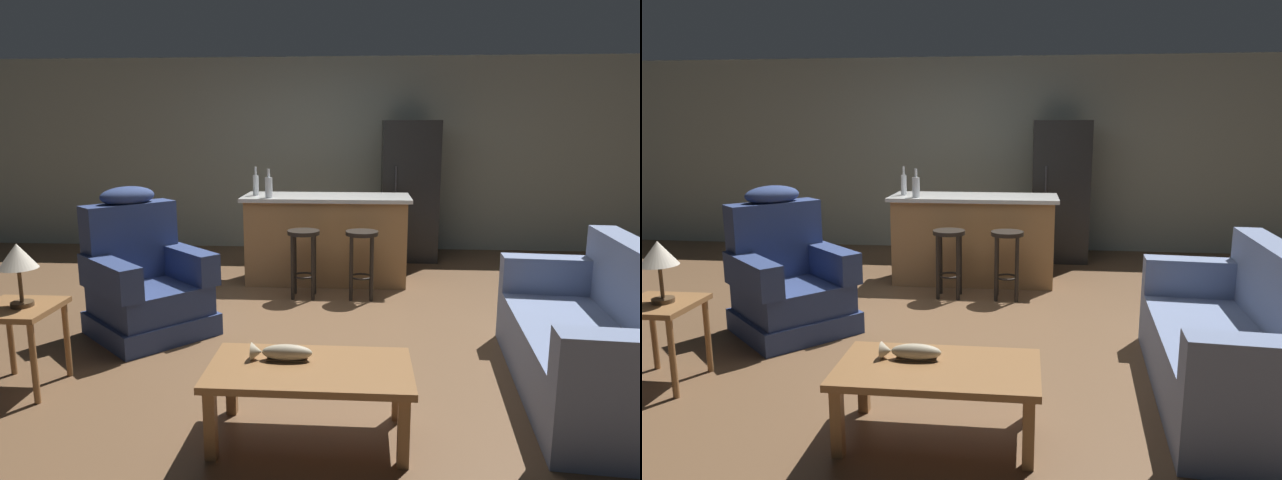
{
  "view_description": "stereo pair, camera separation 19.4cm",
  "coord_description": "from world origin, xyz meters",
  "views": [
    {
      "loc": [
        0.37,
        -4.78,
        1.69
      ],
      "look_at": [
        0.03,
        -0.1,
        0.75
      ],
      "focal_mm": 32.0,
      "sensor_mm": 36.0,
      "label": 1
    },
    {
      "loc": [
        0.56,
        -4.76,
        1.69
      ],
      "look_at": [
        0.03,
        -0.1,
        0.75
      ],
      "focal_mm": 32.0,
      "sensor_mm": 36.0,
      "label": 2
    }
  ],
  "objects": [
    {
      "name": "ground_plane",
      "position": [
        0.0,
        0.0,
        0.0
      ],
      "size": [
        12.0,
        12.0,
        0.0
      ],
      "color": "brown"
    },
    {
      "name": "back_wall",
      "position": [
        0.0,
        3.12,
        1.3
      ],
      "size": [
        12.0,
        0.05,
        2.6
      ],
      "color": "#939E93",
      "rests_on": "ground_plane"
    },
    {
      "name": "coffee_table",
      "position": [
        0.11,
        -1.91,
        0.36
      ],
      "size": [
        1.1,
        0.6,
        0.42
      ],
      "color": "olive",
      "rests_on": "ground_plane"
    },
    {
      "name": "fish_figurine",
      "position": [
        -0.06,
        -1.84,
        0.46
      ],
      "size": [
        0.34,
        0.1,
        0.1
      ],
      "color": "#4C3823",
      "rests_on": "coffee_table"
    },
    {
      "name": "couch",
      "position": [
        1.89,
        -1.24,
        0.34
      ],
      "size": [
        1.0,
        1.96,
        0.94
      ],
      "rotation": [
        0.0,
        0.0,
        3.06
      ],
      "color": "#707FA3",
      "rests_on": "ground_plane"
    },
    {
      "name": "recliner_near_lamp",
      "position": [
        -1.4,
        -0.35,
        0.42
      ],
      "size": [
        1.19,
        1.19,
        1.2
      ],
      "rotation": [
        0.0,
        0.0,
        -0.75
      ],
      "color": "navy",
      "rests_on": "ground_plane"
    },
    {
      "name": "end_table",
      "position": [
        -1.82,
        -1.44,
        0.46
      ],
      "size": [
        0.48,
        0.48,
        0.56
      ],
      "color": "olive",
      "rests_on": "ground_plane"
    },
    {
      "name": "table_lamp",
      "position": [
        -1.78,
        -1.44,
        0.87
      ],
      "size": [
        0.24,
        0.24,
        0.41
      ],
      "color": "#4C3823",
      "rests_on": "end_table"
    },
    {
      "name": "kitchen_island",
      "position": [
        0.0,
        1.35,
        0.48
      ],
      "size": [
        1.8,
        0.7,
        0.95
      ],
      "color": "#9E7042",
      "rests_on": "ground_plane"
    },
    {
      "name": "bar_stool_left",
      "position": [
        -0.19,
        0.72,
        0.47
      ],
      "size": [
        0.32,
        0.32,
        0.68
      ],
      "color": "black",
      "rests_on": "ground_plane"
    },
    {
      "name": "bar_stool_right",
      "position": [
        0.38,
        0.72,
        0.47
      ],
      "size": [
        0.32,
        0.32,
        0.68
      ],
      "color": "black",
      "rests_on": "ground_plane"
    },
    {
      "name": "refrigerator",
      "position": [
        0.99,
        2.55,
        0.88
      ],
      "size": [
        0.7,
        0.69,
        1.76
      ],
      "color": "black",
      "rests_on": "ground_plane"
    },
    {
      "name": "bottle_tall_green",
      "position": [
        -0.6,
        1.13,
        1.06
      ],
      "size": [
        0.08,
        0.08,
        0.3
      ],
      "color": "silver",
      "rests_on": "kitchen_island"
    },
    {
      "name": "bottle_short_amber",
      "position": [
        -0.77,
        1.33,
        1.07
      ],
      "size": [
        0.06,
        0.06,
        0.31
      ],
      "color": "silver",
      "rests_on": "kitchen_island"
    }
  ]
}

